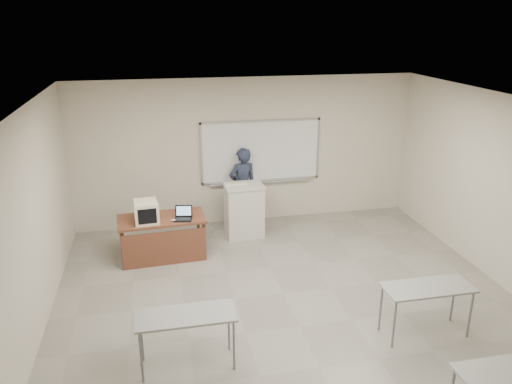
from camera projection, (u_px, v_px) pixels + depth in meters
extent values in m
cube|color=gray|center=(300.00, 327.00, 7.01)|extent=(7.00, 8.00, 0.01)
cube|color=white|center=(261.00, 151.00, 10.23)|extent=(2.40, 0.03, 1.20)
cube|color=#B7BABC|center=(261.00, 121.00, 10.01)|extent=(2.48, 0.04, 0.04)
cube|color=#B7BABC|center=(261.00, 180.00, 10.43)|extent=(2.48, 0.04, 0.04)
cube|color=#B7BABC|center=(201.00, 154.00, 9.99)|extent=(0.04, 0.04, 1.28)
cube|color=#B7BABC|center=(318.00, 148.00, 10.46)|extent=(0.04, 0.04, 1.28)
cube|color=#B7BABC|center=(261.00, 182.00, 10.40)|extent=(2.16, 0.07, 0.02)
cube|color=#969791|center=(186.00, 316.00, 6.00)|extent=(1.20, 0.50, 0.03)
cylinder|color=slate|center=(141.00, 357.00, 5.83)|extent=(0.03, 0.03, 0.70)
cylinder|color=slate|center=(234.00, 345.00, 6.04)|extent=(0.03, 0.03, 0.70)
cylinder|color=slate|center=(141.00, 337.00, 6.20)|extent=(0.03, 0.03, 0.70)
cylinder|color=slate|center=(229.00, 326.00, 6.41)|extent=(0.03, 0.03, 0.70)
cube|color=#969791|center=(428.00, 288.00, 6.61)|extent=(1.20, 0.50, 0.03)
cylinder|color=slate|center=(394.00, 325.00, 6.44)|extent=(0.03, 0.03, 0.70)
cylinder|color=slate|center=(470.00, 315.00, 6.66)|extent=(0.03, 0.03, 0.70)
cylinder|color=slate|center=(381.00, 308.00, 6.81)|extent=(0.03, 0.03, 0.70)
cylinder|color=slate|center=(453.00, 299.00, 7.03)|extent=(0.03, 0.03, 0.70)
cube|color=brown|center=(161.00, 219.00, 8.81)|extent=(1.52, 0.76, 0.04)
cube|color=brown|center=(163.00, 249.00, 8.62)|extent=(1.44, 0.03, 0.63)
cylinder|color=#3F2416|center=(122.00, 249.00, 8.51)|extent=(0.06, 0.06, 0.71)
cylinder|color=#3F2416|center=(204.00, 242.00, 8.78)|extent=(0.06, 0.06, 0.71)
cylinder|color=#3F2416|center=(123.00, 234.00, 9.10)|extent=(0.06, 0.06, 0.71)
cylinder|color=#3F2416|center=(200.00, 228.00, 9.37)|extent=(0.06, 0.06, 0.71)
cube|color=silver|center=(244.00, 211.00, 9.75)|extent=(0.71, 0.51, 1.01)
cube|color=silver|center=(244.00, 186.00, 9.57)|extent=(0.75, 0.55, 0.04)
cube|color=beige|center=(146.00, 211.00, 8.61)|extent=(0.39, 0.41, 0.37)
cube|color=beige|center=(146.00, 216.00, 8.40)|extent=(0.41, 0.04, 0.39)
cube|color=black|center=(146.00, 217.00, 8.38)|extent=(0.31, 0.01, 0.26)
cube|color=black|center=(183.00, 219.00, 8.71)|extent=(0.30, 0.22, 0.02)
cube|color=black|center=(183.00, 219.00, 8.70)|extent=(0.25, 0.13, 0.01)
cube|color=black|center=(182.00, 211.00, 8.80)|extent=(0.30, 0.07, 0.20)
cube|color=#799ABF|center=(182.00, 211.00, 8.79)|extent=(0.25, 0.05, 0.16)
ellipsoid|color=#A9ABB1|center=(173.00, 220.00, 8.66)|extent=(0.11, 0.09, 0.04)
cube|color=beige|center=(235.00, 184.00, 9.61)|extent=(0.44, 0.17, 0.02)
imported|color=black|center=(243.00, 186.00, 10.29)|extent=(0.66, 0.51, 1.61)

